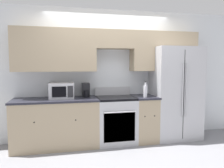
{
  "coord_description": "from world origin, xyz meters",
  "views": [
    {
      "loc": [
        -0.88,
        -3.72,
        1.5
      ],
      "look_at": [
        0.0,
        0.31,
        1.13
      ],
      "focal_mm": 35.0,
      "sensor_mm": 36.0,
      "label": 1
    }
  ],
  "objects_px": {
    "refrigerator": "(174,93)",
    "microwave": "(62,91)",
    "bottle": "(145,91)",
    "oven_range": "(116,119)"
  },
  "relations": [
    {
      "from": "refrigerator",
      "to": "microwave",
      "type": "xyz_separation_m",
      "value": [
        -2.26,
        -0.0,
        0.1
      ]
    },
    {
      "from": "oven_range",
      "to": "bottle",
      "type": "height_order",
      "value": "bottle"
    },
    {
      "from": "refrigerator",
      "to": "microwave",
      "type": "height_order",
      "value": "refrigerator"
    },
    {
      "from": "microwave",
      "to": "bottle",
      "type": "height_order",
      "value": "bottle"
    },
    {
      "from": "refrigerator",
      "to": "bottle",
      "type": "distance_m",
      "value": 0.75
    },
    {
      "from": "microwave",
      "to": "bottle",
      "type": "relative_size",
      "value": 1.42
    },
    {
      "from": "oven_range",
      "to": "microwave",
      "type": "distance_m",
      "value": 1.17
    },
    {
      "from": "refrigerator",
      "to": "microwave",
      "type": "relative_size",
      "value": 4.2
    },
    {
      "from": "microwave",
      "to": "bottle",
      "type": "bearing_deg",
      "value": -7.66
    },
    {
      "from": "oven_range",
      "to": "refrigerator",
      "type": "distance_m",
      "value": 1.34
    }
  ]
}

